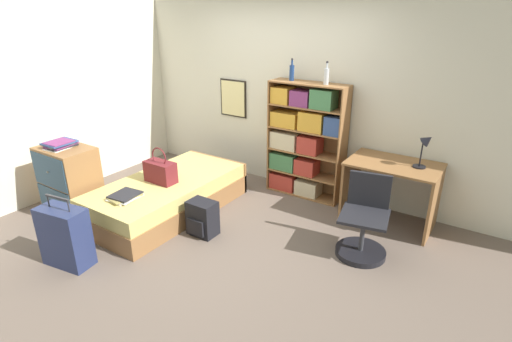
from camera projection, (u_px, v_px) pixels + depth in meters
The scene contains 16 objects.
ground_plane at pixel (215, 227), 4.71m from camera, with size 14.00×14.00×0.00m, color #66564C.
wall_back at pixel (286, 94), 5.46m from camera, with size 10.00×0.09×2.60m.
wall_left at pixel (74, 95), 5.44m from camera, with size 0.06×10.00×2.60m.
bed at pixel (169, 195), 5.03m from camera, with size 1.01×2.01×0.43m.
handbag at pixel (160, 171), 4.83m from camera, with size 0.39×0.20×0.44m.
book_stack_on_bed at pixel (125, 196), 4.44m from camera, with size 0.32×0.37×0.05m.
suitcase at pixel (65, 237), 3.93m from camera, with size 0.52×0.32×0.75m.
dresser at pixel (70, 182), 4.86m from camera, with size 0.68×0.49×0.87m.
magazine_pile_on_dresser at pixel (60, 144), 4.69m from camera, with size 0.30×0.37×0.08m.
bookcase at pixel (302, 140), 5.30m from camera, with size 1.04×0.32×1.53m.
bottle_green at pixel (292, 72), 5.08m from camera, with size 0.06×0.06×0.28m.
bottle_brown at pixel (326, 76), 4.80m from camera, with size 0.06×0.06×0.28m.
desk at pixel (392, 183), 4.62m from camera, with size 1.02×0.66×0.76m.
desk_lamp at pixel (426, 145), 4.30m from camera, with size 0.19×0.14×0.40m.
desk_chair at pixel (363, 231), 4.13m from camera, with size 0.55×0.55×0.84m.
backpack at pixel (202, 218), 4.49m from camera, with size 0.32×0.25×0.40m.
Camera 1 is at (2.68, -3.15, 2.39)m, focal length 28.00 mm.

